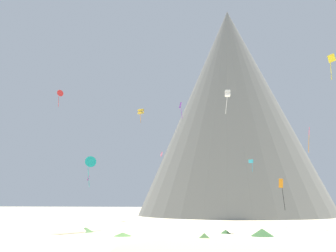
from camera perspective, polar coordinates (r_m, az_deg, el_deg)
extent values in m
plane|color=beige|center=(36.43, -9.75, -18.13)|extent=(400.00, 400.00, 0.00)
ellipsoid|color=beige|center=(50.96, -19.89, -15.77)|extent=(18.84, 20.84, 1.72)
ellipsoid|color=beige|center=(34.04, -22.43, -17.90)|extent=(17.14, 15.15, 2.24)
cone|color=#568442|center=(44.48, -7.22, -16.76)|extent=(3.13, 3.13, 0.42)
cone|color=#477238|center=(50.64, -13.00, -15.81)|extent=(2.99, 2.99, 0.65)
cone|color=#477238|center=(41.76, 5.81, -17.00)|extent=(1.69, 1.69, 0.59)
cone|color=#386633|center=(48.16, 9.16, -16.28)|extent=(1.51, 1.51, 0.48)
cone|color=#386633|center=(45.38, 14.78, -16.07)|extent=(3.46, 3.46, 0.89)
cone|color=gray|center=(111.68, 9.97, 2.97)|extent=(75.53, 75.53, 64.54)
cone|color=gray|center=(109.96, 14.63, -3.56)|extent=(26.49, 26.49, 38.34)
cone|color=gray|center=(106.87, 6.80, -6.76)|extent=(28.55, 28.55, 26.74)
cone|color=black|center=(91.98, 17.62, -7.13)|extent=(2.43, 1.57, 2.21)
cube|color=#33BCDB|center=(79.90, 13.09, -5.63)|extent=(1.06, 1.08, 0.45)
cube|color=#33BCDB|center=(79.94, 13.08, -5.36)|extent=(1.06, 1.08, 0.45)
cylinder|color=#33BCDB|center=(79.81, 13.30, -6.44)|extent=(0.11, 0.24, 1.94)
cube|color=orange|center=(63.46, 17.56, -8.70)|extent=(0.75, 0.46, 1.56)
cylinder|color=black|center=(63.44, 17.96, -11.03)|extent=(0.27, 0.55, 3.67)
cube|color=gold|center=(87.70, -4.37, 2.10)|extent=(1.54, 1.56, 0.70)
cube|color=gold|center=(87.86, -4.36, 2.52)|extent=(1.54, 1.56, 0.70)
cylinder|color=orange|center=(87.38, -4.41, 1.19)|extent=(0.31, 0.40, 2.35)
cube|color=purple|center=(73.18, 1.98, 3.32)|extent=(0.66, 0.62, 1.32)
cylinder|color=purple|center=(72.71, 2.20, 1.99)|extent=(0.32, 0.28, 2.26)
cube|color=pink|center=(76.90, -1.03, -4.52)|extent=(0.41, 0.76, 0.94)
cube|color=white|center=(59.68, 9.49, 4.92)|extent=(0.93, 0.97, 0.46)
cube|color=white|center=(59.84, 9.47, 5.42)|extent=(0.93, 0.97, 0.46)
cylinder|color=white|center=(59.22, 9.30, 3.36)|extent=(0.47, 0.44, 2.97)
cube|color=green|center=(94.34, 6.91, -1.49)|extent=(1.42, 1.46, 0.70)
cube|color=green|center=(94.43, 6.91, -1.19)|extent=(1.42, 1.46, 0.70)
cylinder|color=green|center=(93.96, 7.02, -2.82)|extent=(0.56, 0.67, 3.93)
cone|color=red|center=(91.35, -16.84, 5.03)|extent=(1.30, 1.44, 1.65)
cylinder|color=red|center=(90.88, -17.07, 3.73)|extent=(0.15, 0.38, 2.63)
cube|color=#D1339E|center=(94.17, -12.60, -8.10)|extent=(0.79, 0.69, 1.23)
cube|color=yellow|center=(59.15, 24.63, 9.81)|extent=(1.01, 0.90, 1.21)
cylinder|color=yellow|center=(58.42, 24.56, 8.00)|extent=(0.15, 0.13, 2.81)
cone|color=teal|center=(67.84, -12.25, -5.60)|extent=(2.05, 1.37, 2.07)
cylinder|color=teal|center=(67.69, -12.55, -7.99)|extent=(0.46, 0.18, 3.61)
cube|color=#E5668C|center=(65.04, 21.59, -0.80)|extent=(0.49, 0.86, 1.43)
cylinder|color=orange|center=(64.65, 21.54, -2.66)|extent=(0.33, 0.37, 2.85)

